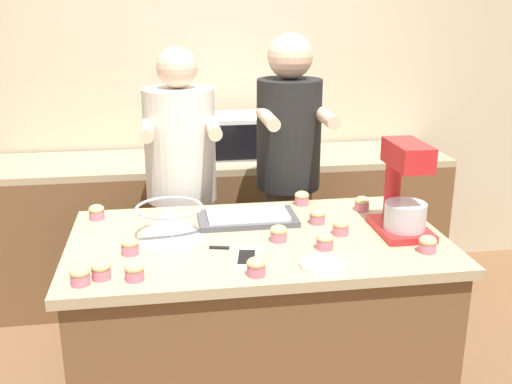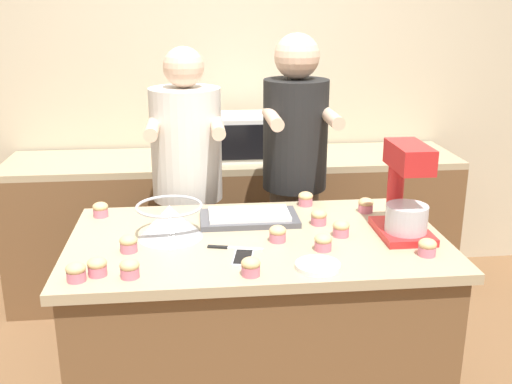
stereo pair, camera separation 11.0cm
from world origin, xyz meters
name	(u,v)px [view 1 (the left image)]	position (x,y,z in m)	size (l,w,h in m)	color
back_wall	(217,79)	(0.00, 1.71, 1.35)	(10.00, 0.06, 2.70)	beige
island_counter	(258,335)	(0.00, 0.00, 0.46)	(1.53, 0.87, 0.92)	brown
back_counter	(225,225)	(0.00, 1.36, 0.45)	(2.80, 0.60, 0.91)	brown
person_left	(182,201)	(-0.28, 0.70, 0.85)	(0.37, 0.52, 1.63)	#232328
person_right	(288,188)	(0.27, 0.70, 0.90)	(0.35, 0.51, 1.69)	brown
stand_mixer	(403,193)	(0.60, -0.04, 1.09)	(0.20, 0.30, 0.39)	red
mixing_bowl	(170,221)	(-0.35, 0.04, 0.99)	(0.27, 0.27, 0.14)	#BCBCC1
baking_tray	(248,217)	(-0.01, 0.19, 0.93)	(0.43, 0.23, 0.04)	#4C4C51
microwave_oven	(239,136)	(0.09, 1.36, 1.04)	(0.50, 0.36, 0.26)	silver
cell_phone	(246,258)	(-0.08, -0.21, 0.92)	(0.10, 0.15, 0.01)	silver
small_plate	(322,265)	(0.19, -0.32, 0.92)	(0.16, 0.16, 0.02)	white
knife	(233,248)	(-0.11, -0.11, 0.92)	(0.22, 0.07, 0.01)	#BCBCC1
cupcake_0	(134,271)	(-0.48, -0.32, 0.95)	(0.07, 0.07, 0.07)	#D17084
cupcake_1	(362,203)	(0.53, 0.25, 0.95)	(0.07, 0.07, 0.07)	#D17084
cupcake_2	(341,227)	(0.34, -0.02, 0.95)	(0.07, 0.07, 0.07)	#D17084
cupcake_3	(302,198)	(0.27, 0.37, 0.95)	(0.07, 0.07, 0.07)	#D17084
cupcake_4	(325,241)	(0.24, -0.16, 0.95)	(0.07, 0.07, 0.07)	#D17084
cupcake_5	(97,212)	(-0.67, 0.32, 0.95)	(0.07, 0.07, 0.07)	#D17084
cupcake_6	(279,233)	(0.08, -0.05, 0.95)	(0.07, 0.07, 0.07)	#D17084
cupcake_7	(101,270)	(-0.60, -0.30, 0.95)	(0.07, 0.07, 0.07)	#D17084
cupcake_8	(256,266)	(-0.06, -0.35, 0.95)	(0.07, 0.07, 0.07)	#D17084
cupcake_9	(130,246)	(-0.51, -0.10, 0.95)	(0.07, 0.07, 0.07)	#D17084
cupcake_10	(428,244)	(0.62, -0.25, 0.95)	(0.07, 0.07, 0.07)	#D17084
cupcake_11	(317,216)	(0.28, 0.12, 0.95)	(0.07, 0.07, 0.07)	#D17084
cupcake_12	(80,275)	(-0.66, -0.33, 0.95)	(0.07, 0.07, 0.07)	#D17084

